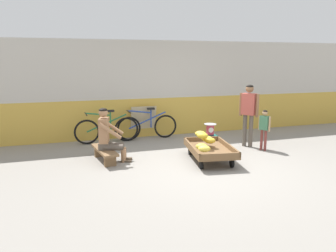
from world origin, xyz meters
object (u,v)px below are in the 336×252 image
Objects in this scene: sign_board at (143,122)px; customer_adult at (249,109)px; plastic_crate at (210,142)px; low_bench at (105,152)px; banana_cart at (210,150)px; vendor_seated at (108,135)px; weighing_scale at (210,129)px; customer_child at (264,126)px; bicycle_far_left at (147,126)px; bicycle_near_left at (107,129)px.

sign_board is 0.57× the size of customer_adult.
customer_adult is at bearing -38.89° from sign_board.
low_bench is at bearing -172.63° from plastic_crate.
vendor_seated reaches higher than banana_cart.
sign_board is (-0.82, 2.59, 0.20)m from banana_cart.
weighing_scale is at bearing 8.11° from vendor_seated.
weighing_scale is at bearing 169.01° from customer_adult.
vendor_seated is at bearing 175.81° from customer_child.
plastic_crate is 2.07m from sign_board.
bicycle_far_left reaches higher than weighing_scale.
vendor_seated is 3.62m from customer_child.
bicycle_far_left reaches higher than banana_cart.
weighing_scale is at bearing 65.05° from banana_cart.
plastic_crate is 0.24× the size of customer_adult.
customer_child is at bearing -29.55° from plastic_crate.
bicycle_near_left reaches higher than banana_cart.
weighing_scale is 1.82m from bicycle_far_left.
vendor_seated is at bearing 162.96° from banana_cart.
plastic_crate is 1.83m from bicycle_far_left.
sign_board reaches higher than banana_cart.
plastic_crate is 1.24m from customer_adult.
weighing_scale is at bearing -51.38° from sign_board.
sign_board is (1.31, 1.94, 0.24)m from low_bench.
vendor_seated is at bearing -177.06° from customer_adult.
weighing_scale is 0.18× the size of bicycle_far_left.
customer_adult is (0.93, -0.18, 0.80)m from plastic_crate.
weighing_scale is (0.00, -0.00, 0.30)m from plastic_crate.
customer_child reaches higher than plastic_crate.
customer_adult reaches higher than bicycle_near_left.
banana_cart is at bearing -72.37° from sign_board.
vendor_seated is 0.69× the size of bicycle_far_left.
low_bench is 1.29× the size of sign_board.
customer_adult reaches higher than bicycle_far_left.
bicycle_far_left is (-1.24, 1.33, 0.20)m from plastic_crate.
plastic_crate is at bearing -51.36° from sign_board.
bicycle_near_left is 1.09× the size of customer_adult.
weighing_scale is 0.34× the size of sign_board.
bicycle_near_left is 3.62m from customer_adult.
banana_cart reaches higher than plastic_crate.
vendor_seated is at bearing -96.20° from bicycle_near_left.
low_bench is 0.68× the size of bicycle_near_left.
plastic_crate is 0.37× the size of customer_child.
banana_cart is at bearing -17.04° from vendor_seated.
customer_child is at bearing -4.19° from vendor_seated.
banana_cart is 4.31× the size of plastic_crate.
bicycle_near_left is 1.10m from bicycle_far_left.
vendor_seated reaches higher than plastic_crate.
plastic_crate is at bearing 168.95° from customer_adult.
bicycle_near_left is at bearing 151.78° from plastic_crate.
low_bench is at bearing -172.65° from weighing_scale.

